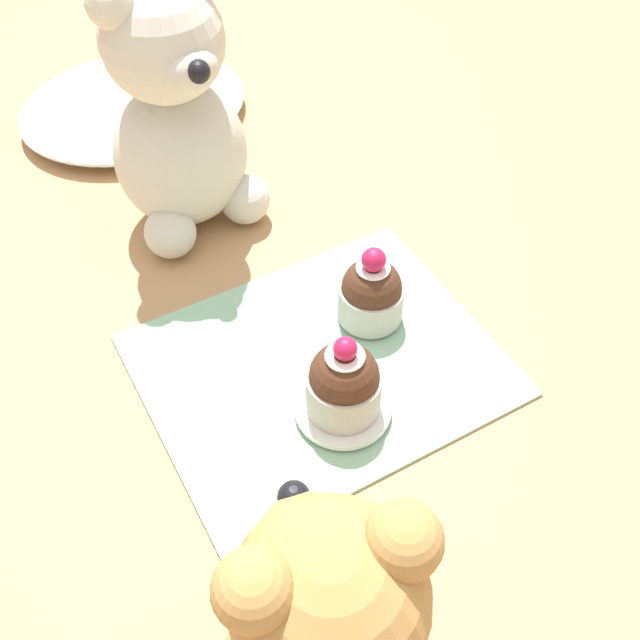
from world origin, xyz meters
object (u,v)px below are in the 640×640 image
(cupcake_near_cream_bear, at_px, (371,293))
(saucer_plate, at_px, (343,407))
(teddy_bear_tan, at_px, (326,634))
(cupcake_near_tan_bear, at_px, (344,383))
(teddy_bear_cream, at_px, (177,118))

(cupcake_near_cream_bear, bearing_deg, saucer_plate, -133.80)
(teddy_bear_tan, bearing_deg, saucer_plate, -112.90)
(saucer_plate, height_order, cupcake_near_tan_bear, cupcake_near_tan_bear)
(saucer_plate, relative_size, cupcake_near_tan_bear, 0.97)
(teddy_bear_cream, distance_m, cupcake_near_tan_bear, 0.28)
(teddy_bear_tan, distance_m, cupcake_near_tan_bear, 0.20)
(cupcake_near_cream_bear, bearing_deg, teddy_bear_tan, -127.00)
(teddy_bear_cream, distance_m, cupcake_near_cream_bear, 0.22)
(teddy_bear_cream, bearing_deg, cupcake_near_cream_bear, -75.22)
(cupcake_near_cream_bear, relative_size, cupcake_near_tan_bear, 0.98)
(teddy_bear_tan, height_order, cupcake_near_cream_bear, teddy_bear_tan)
(teddy_bear_cream, bearing_deg, teddy_bear_tan, -109.54)
(teddy_bear_cream, xyz_separation_m, cupcake_near_tan_bear, (0.01, -0.27, -0.07))
(cupcake_near_tan_bear, bearing_deg, cupcake_near_cream_bear, 46.20)
(teddy_bear_cream, relative_size, saucer_plate, 3.21)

